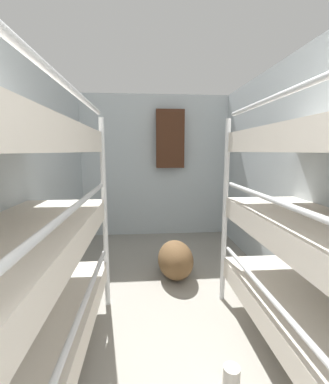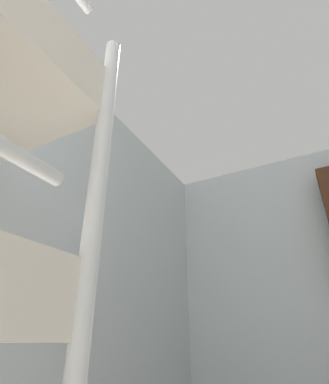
{
  "view_description": "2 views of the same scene",
  "coord_description": "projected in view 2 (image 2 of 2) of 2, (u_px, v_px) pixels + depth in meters",
  "views": [
    {
      "loc": [
        -0.19,
        0.2,
        1.39
      ],
      "look_at": [
        0.04,
        3.0,
        0.94
      ],
      "focal_mm": 24.0,
      "sensor_mm": 36.0,
      "label": 1
    },
    {
      "loc": [
        -0.09,
        1.91,
        0.81
      ],
      "look_at": [
        -0.71,
        3.08,
        1.49
      ],
      "focal_mm": 28.0,
      "sensor_mm": 36.0,
      "label": 2
    }
  ],
  "objects": []
}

